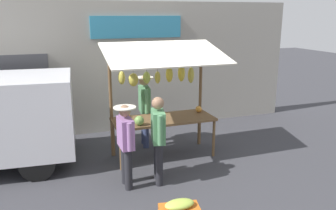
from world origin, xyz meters
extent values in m
plane|color=#38383D|center=(0.00, 0.00, 0.00)|extent=(40.00, 40.00, 0.00)
cube|color=#9E998E|center=(0.00, -2.20, 1.70)|extent=(9.00, 0.25, 3.40)
cube|color=teal|center=(0.01, -2.06, 2.75)|extent=(2.40, 0.06, 0.56)
cube|color=#47474C|center=(3.20, -2.07, 1.10)|extent=(1.90, 0.04, 2.10)
cube|color=brown|center=(0.00, 0.00, 0.85)|extent=(2.20, 0.90, 0.05)
cylinder|color=brown|center=(1.04, 0.39, 0.41)|extent=(0.06, 0.06, 0.83)
cylinder|color=brown|center=(-1.04, 0.39, 0.41)|extent=(0.06, 0.06, 0.83)
cylinder|color=brown|center=(1.04, -0.39, 0.41)|extent=(0.06, 0.06, 0.83)
cylinder|color=brown|center=(-1.04, -0.39, 0.41)|extent=(0.06, 0.06, 0.83)
cylinder|color=brown|center=(1.06, -0.40, 1.18)|extent=(0.07, 0.07, 2.35)
cylinder|color=brown|center=(-1.06, -0.40, 1.18)|extent=(0.07, 0.07, 2.35)
cylinder|color=brown|center=(0.00, -0.40, 2.15)|extent=(2.12, 0.06, 0.06)
cube|color=beige|center=(0.00, 0.15, 2.30)|extent=(2.50, 1.46, 0.39)
cylinder|color=brown|center=(-0.79, -0.34, 2.03)|extent=(0.01, 0.01, 0.24)
ellipsoid|color=gold|center=(-0.79, -0.34, 1.73)|extent=(0.20, 0.19, 0.37)
cylinder|color=brown|center=(-0.56, -0.36, 2.06)|extent=(0.01, 0.01, 0.18)
ellipsoid|color=yellow|center=(-0.56, -0.36, 1.78)|extent=(0.22, 0.25, 0.38)
cylinder|color=brown|center=(-0.27, -0.36, 2.05)|extent=(0.01, 0.01, 0.21)
ellipsoid|color=yellow|center=(-0.27, -0.36, 1.77)|extent=(0.17, 0.20, 0.35)
cylinder|color=brown|center=(0.01, -0.35, 2.00)|extent=(0.01, 0.01, 0.30)
ellipsoid|color=gold|center=(0.01, -0.35, 1.72)|extent=(0.15, 0.17, 0.27)
cylinder|color=brown|center=(0.25, -0.40, 2.00)|extent=(0.01, 0.01, 0.30)
ellipsoid|color=#B2CC4C|center=(0.25, -0.40, 1.72)|extent=(0.17, 0.21, 0.27)
cylinder|color=brown|center=(0.56, -0.36, 2.00)|extent=(0.01, 0.01, 0.30)
ellipsoid|color=gold|center=(0.56, -0.36, 1.70)|extent=(0.22, 0.18, 0.29)
cylinder|color=brown|center=(0.81, -0.40, 2.03)|extent=(0.01, 0.01, 0.25)
ellipsoid|color=gold|center=(0.81, -0.40, 1.75)|extent=(0.19, 0.21, 0.29)
ellipsoid|color=gold|center=(0.76, -0.33, 0.93)|extent=(0.20, 0.16, 0.10)
ellipsoid|color=orange|center=(-0.93, -0.19, 0.95)|extent=(0.18, 0.24, 0.14)
sphere|color=#729E4C|center=(0.63, 0.31, 0.98)|extent=(0.20, 0.20, 0.20)
cylinder|color=navy|center=(0.19, -0.89, 0.42)|extent=(0.14, 0.14, 0.84)
cylinder|color=navy|center=(0.23, -0.61, 0.42)|extent=(0.14, 0.14, 0.84)
cube|color=#518C5B|center=(0.21, -0.75, 1.14)|extent=(0.28, 0.53, 0.60)
cylinder|color=#518C5B|center=(0.17, -1.06, 1.17)|extent=(0.09, 0.09, 0.55)
cylinder|color=#518C5B|center=(0.25, -0.44, 1.17)|extent=(0.09, 0.09, 0.55)
sphere|color=#A87A5B|center=(0.21, -0.75, 1.59)|extent=(0.23, 0.23, 0.23)
cylinder|color=beige|center=(0.21, -0.75, 1.66)|extent=(0.44, 0.44, 0.02)
cylinder|color=#232328|center=(0.52, 1.27, 0.41)|extent=(0.14, 0.14, 0.82)
cylinder|color=#232328|center=(0.47, 1.01, 0.41)|extent=(0.14, 0.14, 0.82)
cube|color=#518C5B|center=(0.49, 1.14, 1.11)|extent=(0.32, 0.53, 0.58)
cylinder|color=#518C5B|center=(0.56, 1.44, 1.13)|extent=(0.09, 0.09, 0.53)
cylinder|color=#518C5B|center=(0.43, 0.84, 1.13)|extent=(0.09, 0.09, 0.53)
sphere|color=#8C664C|center=(0.49, 1.14, 1.54)|extent=(0.22, 0.22, 0.22)
cylinder|color=#232328|center=(1.09, 1.23, 0.38)|extent=(0.14, 0.14, 0.76)
cylinder|color=#232328|center=(1.09, 0.98, 0.38)|extent=(0.14, 0.14, 0.76)
cube|color=#93669E|center=(1.09, 1.10, 1.03)|extent=(0.23, 0.47, 0.54)
cylinder|color=#93669E|center=(1.08, 1.39, 1.06)|extent=(0.09, 0.09, 0.50)
cylinder|color=#93669E|center=(1.10, 0.81, 1.06)|extent=(0.09, 0.09, 0.50)
sphere|color=#8C664C|center=(1.09, 1.10, 1.44)|extent=(0.21, 0.21, 0.21)
cylinder|color=beige|center=(1.09, 1.10, 1.50)|extent=(0.40, 0.40, 0.02)
cylinder|color=black|center=(2.63, 0.29, 0.33)|extent=(0.67, 0.23, 0.66)
cylinder|color=black|center=(2.49, -1.37, 0.33)|extent=(0.67, 0.23, 0.66)
ellipsoid|color=#B2CC4C|center=(0.65, 2.62, 0.38)|extent=(0.45, 0.25, 0.12)
camera|label=1|loc=(2.33, 6.80, 3.08)|focal=36.92mm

